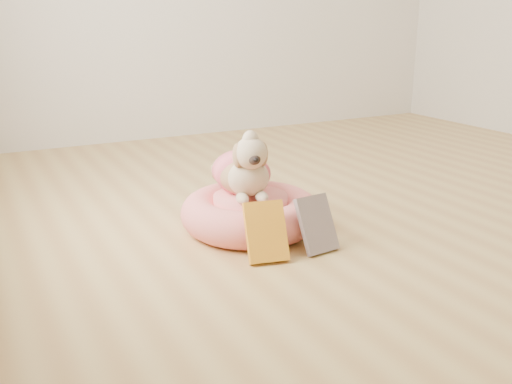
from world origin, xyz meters
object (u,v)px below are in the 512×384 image
dog (244,159)px  book_white (317,224)px  pet_bed (251,213)px  book_yellow (266,232)px

dog → book_white: bearing=-56.3°
pet_bed → dog: (-0.02, 0.03, 0.23)m
pet_bed → book_yellow: size_ratio=2.60×
book_white → dog: bearing=105.5°
dog → book_yellow: 0.40m
dog → book_white: (0.14, -0.36, -0.20)m
pet_bed → book_white: size_ratio=2.65×
pet_bed → book_white: (0.13, -0.32, 0.03)m
book_yellow → book_white: bearing=8.0°
pet_bed → book_white: bearing=-68.7°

